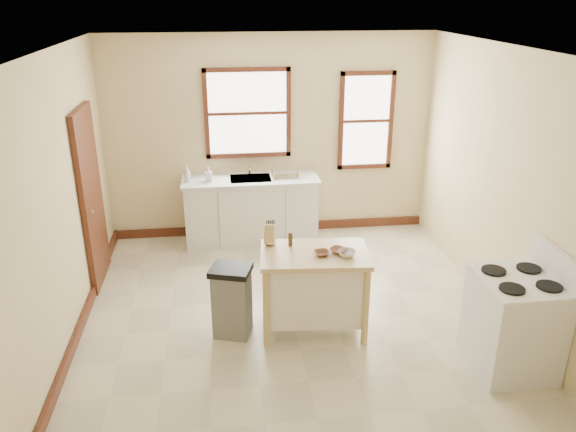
# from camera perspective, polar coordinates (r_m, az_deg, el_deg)

# --- Properties ---
(floor) EXTENTS (5.00, 5.00, 0.00)m
(floor) POSITION_cam_1_polar(r_m,az_deg,el_deg) (6.10, 0.59, -10.79)
(floor) COLOR #B4AC8F
(floor) RESTS_ON ground
(ceiling) EXTENTS (5.00, 5.00, 0.00)m
(ceiling) POSITION_cam_1_polar(r_m,az_deg,el_deg) (5.15, 0.71, 16.39)
(ceiling) COLOR white
(ceiling) RESTS_ON ground
(wall_back) EXTENTS (4.50, 0.04, 2.80)m
(wall_back) POSITION_cam_1_polar(r_m,az_deg,el_deg) (7.84, -1.86, 7.97)
(wall_back) COLOR beige
(wall_back) RESTS_ON ground
(wall_left) EXTENTS (0.04, 5.00, 2.80)m
(wall_left) POSITION_cam_1_polar(r_m,az_deg,el_deg) (5.64, -22.64, 0.50)
(wall_left) COLOR beige
(wall_left) RESTS_ON ground
(wall_right) EXTENTS (0.04, 5.00, 2.80)m
(wall_right) POSITION_cam_1_polar(r_m,az_deg,el_deg) (6.18, 21.82, 2.42)
(wall_right) COLOR beige
(wall_right) RESTS_ON ground
(window_main) EXTENTS (1.17, 0.06, 1.22)m
(window_main) POSITION_cam_1_polar(r_m,az_deg,el_deg) (7.73, -4.13, 10.36)
(window_main) COLOR #411A11
(window_main) RESTS_ON wall_back
(window_side) EXTENTS (0.77, 0.06, 1.37)m
(window_side) POSITION_cam_1_polar(r_m,az_deg,el_deg) (8.01, 7.93, 9.54)
(window_side) COLOR #411A11
(window_side) RESTS_ON wall_back
(door_left) EXTENTS (0.06, 0.90, 2.10)m
(door_left) POSITION_cam_1_polar(r_m,az_deg,el_deg) (6.93, -19.34, 1.75)
(door_left) COLOR #411A11
(door_left) RESTS_ON ground
(baseboard_back) EXTENTS (4.50, 0.04, 0.12)m
(baseboard_back) POSITION_cam_1_polar(r_m,az_deg,el_deg) (8.25, -1.72, -1.15)
(baseboard_back) COLOR #411A11
(baseboard_back) RESTS_ON ground
(baseboard_left) EXTENTS (0.04, 5.00, 0.12)m
(baseboard_left) POSITION_cam_1_polar(r_m,az_deg,el_deg) (6.22, -20.55, -11.05)
(baseboard_left) COLOR #411A11
(baseboard_left) RESTS_ON ground
(sink_counter) EXTENTS (1.86, 0.62, 0.92)m
(sink_counter) POSITION_cam_1_polar(r_m,az_deg,el_deg) (7.82, -3.75, 0.66)
(sink_counter) COLOR silver
(sink_counter) RESTS_ON ground
(faucet) EXTENTS (0.03, 0.03, 0.22)m
(faucet) POSITION_cam_1_polar(r_m,az_deg,el_deg) (7.81, -3.94, 5.04)
(faucet) COLOR silver
(faucet) RESTS_ON sink_counter
(soap_bottle_a) EXTENTS (0.10, 0.10, 0.22)m
(soap_bottle_a) POSITION_cam_1_polar(r_m,az_deg,el_deg) (7.60, -10.21, 4.24)
(soap_bottle_a) COLOR #B2B2B2
(soap_bottle_a) RESTS_ON sink_counter
(soap_bottle_b) EXTENTS (0.09, 0.09, 0.19)m
(soap_bottle_b) POSITION_cam_1_polar(r_m,az_deg,el_deg) (7.58, -8.07, 4.23)
(soap_bottle_b) COLOR #B2B2B2
(soap_bottle_b) RESTS_ON sink_counter
(dish_rack) EXTENTS (0.45, 0.40, 0.09)m
(dish_rack) POSITION_cam_1_polar(r_m,az_deg,el_deg) (7.67, -0.29, 4.27)
(dish_rack) COLOR silver
(dish_rack) RESTS_ON sink_counter
(kitchen_island) EXTENTS (1.13, 0.78, 0.88)m
(kitchen_island) POSITION_cam_1_polar(r_m,az_deg,el_deg) (5.80, 2.65, -7.64)
(kitchen_island) COLOR tan
(kitchen_island) RESTS_ON ground
(knife_block) EXTENTS (0.13, 0.13, 0.20)m
(knife_block) POSITION_cam_1_polar(r_m,az_deg,el_deg) (5.72, -1.83, -1.96)
(knife_block) COLOR tan
(knife_block) RESTS_ON kitchen_island
(pepper_grinder) EXTENTS (0.04, 0.04, 0.15)m
(pepper_grinder) POSITION_cam_1_polar(r_m,az_deg,el_deg) (5.70, 0.24, -2.35)
(pepper_grinder) COLOR #482913
(pepper_grinder) RESTS_ON kitchen_island
(bowl_a) EXTENTS (0.17, 0.17, 0.04)m
(bowl_a) POSITION_cam_1_polar(r_m,az_deg,el_deg) (5.53, 3.48, -3.80)
(bowl_a) COLOR brown
(bowl_a) RESTS_ON kitchen_island
(bowl_b) EXTENTS (0.23, 0.23, 0.04)m
(bowl_b) POSITION_cam_1_polar(r_m,az_deg,el_deg) (5.60, 5.10, -3.51)
(bowl_b) COLOR brown
(bowl_b) RESTS_ON kitchen_island
(bowl_c) EXTENTS (0.21, 0.21, 0.05)m
(bowl_c) POSITION_cam_1_polar(r_m,az_deg,el_deg) (5.54, 5.98, -3.79)
(bowl_c) COLOR silver
(bowl_c) RESTS_ON kitchen_island
(trash_bin) EXTENTS (0.47, 0.43, 0.76)m
(trash_bin) POSITION_cam_1_polar(r_m,az_deg,el_deg) (5.76, -5.72, -8.60)
(trash_bin) COLOR slate
(trash_bin) RESTS_ON ground
(gas_stove) EXTENTS (0.74, 0.75, 1.19)m
(gas_stove) POSITION_cam_1_polar(r_m,az_deg,el_deg) (5.57, 22.07, -8.91)
(gas_stove) COLOR silver
(gas_stove) RESTS_ON ground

